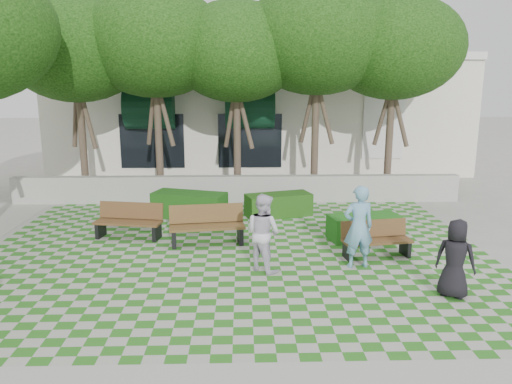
{
  "coord_description": "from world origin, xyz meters",
  "views": [
    {
      "loc": [
        0.16,
        -10.26,
        4.05
      ],
      "look_at": [
        0.5,
        1.5,
        1.4
      ],
      "focal_mm": 35.0,
      "sensor_mm": 36.0,
      "label": 1
    }
  ],
  "objects_px": {
    "hedge_midright": "(278,205)",
    "person_blue": "(358,227)",
    "bench_east": "(376,240)",
    "person_dark": "(455,259)",
    "hedge_midleft": "(189,205)",
    "bench_west": "(129,221)",
    "bench_mid": "(207,226)",
    "person_white": "(263,232)",
    "hedge_east": "(364,227)"
  },
  "relations": [
    {
      "from": "hedge_midright",
      "to": "person_blue",
      "type": "xyz_separation_m",
      "value": [
        1.43,
        -4.29,
        0.58
      ]
    },
    {
      "from": "bench_east",
      "to": "person_dark",
      "type": "distance_m",
      "value": 2.43
    },
    {
      "from": "bench_east",
      "to": "person_dark",
      "type": "height_order",
      "value": "person_dark"
    },
    {
      "from": "hedge_midleft",
      "to": "person_blue",
      "type": "xyz_separation_m",
      "value": [
        4.12,
        -4.21,
        0.54
      ]
    },
    {
      "from": "bench_west",
      "to": "hedge_midright",
      "type": "height_order",
      "value": "bench_west"
    },
    {
      "from": "bench_mid",
      "to": "bench_west",
      "type": "relative_size",
      "value": 1.07
    },
    {
      "from": "bench_east",
      "to": "person_white",
      "type": "xyz_separation_m",
      "value": [
        -2.67,
        -0.76,
        0.44
      ]
    },
    {
      "from": "hedge_midright",
      "to": "person_dark",
      "type": "distance_m",
      "value": 6.56
    },
    {
      "from": "bench_west",
      "to": "hedge_east",
      "type": "relative_size",
      "value": 0.99
    },
    {
      "from": "bench_west",
      "to": "hedge_midleft",
      "type": "relative_size",
      "value": 0.83
    },
    {
      "from": "bench_east",
      "to": "bench_mid",
      "type": "distance_m",
      "value": 4.14
    },
    {
      "from": "hedge_midleft",
      "to": "bench_mid",
      "type": "bearing_deg",
      "value": -74.43
    },
    {
      "from": "hedge_midright",
      "to": "person_white",
      "type": "bearing_deg",
      "value": -98.5
    },
    {
      "from": "person_dark",
      "to": "person_white",
      "type": "bearing_deg",
      "value": 11.65
    },
    {
      "from": "hedge_midright",
      "to": "person_blue",
      "type": "bearing_deg",
      "value": -71.56
    },
    {
      "from": "hedge_east",
      "to": "hedge_midleft",
      "type": "relative_size",
      "value": 0.84
    },
    {
      "from": "hedge_midright",
      "to": "person_white",
      "type": "height_order",
      "value": "person_white"
    },
    {
      "from": "person_dark",
      "to": "hedge_midleft",
      "type": "bearing_deg",
      "value": -11.8
    },
    {
      "from": "person_dark",
      "to": "person_white",
      "type": "relative_size",
      "value": 0.9
    },
    {
      "from": "hedge_midright",
      "to": "person_blue",
      "type": "distance_m",
      "value": 4.56
    },
    {
      "from": "bench_east",
      "to": "person_blue",
      "type": "bearing_deg",
      "value": -140.82
    },
    {
      "from": "hedge_midleft",
      "to": "person_dark",
      "type": "xyz_separation_m",
      "value": [
        5.6,
        -5.79,
        0.38
      ]
    },
    {
      "from": "bench_west",
      "to": "hedge_midright",
      "type": "distance_m",
      "value": 4.54
    },
    {
      "from": "hedge_east",
      "to": "hedge_midleft",
      "type": "xyz_separation_m",
      "value": [
        -4.74,
        2.23,
        0.06
      ]
    },
    {
      "from": "bench_east",
      "to": "person_blue",
      "type": "relative_size",
      "value": 0.91
    },
    {
      "from": "hedge_midleft",
      "to": "bench_east",
      "type": "bearing_deg",
      "value": -37.1
    },
    {
      "from": "bench_mid",
      "to": "person_dark",
      "type": "xyz_separation_m",
      "value": [
        4.9,
        -3.28,
        0.29
      ]
    },
    {
      "from": "bench_west",
      "to": "person_dark",
      "type": "height_order",
      "value": "person_dark"
    },
    {
      "from": "bench_west",
      "to": "person_white",
      "type": "xyz_separation_m",
      "value": [
        3.4,
        -2.37,
        0.41
      ]
    },
    {
      "from": "bench_mid",
      "to": "bench_west",
      "type": "xyz_separation_m",
      "value": [
        -2.07,
        0.56,
        -0.03
      ]
    },
    {
      "from": "person_blue",
      "to": "person_white",
      "type": "height_order",
      "value": "person_blue"
    },
    {
      "from": "bench_mid",
      "to": "hedge_midright",
      "type": "bearing_deg",
      "value": 44.99
    },
    {
      "from": "bench_mid",
      "to": "person_dark",
      "type": "distance_m",
      "value": 5.9
    },
    {
      "from": "hedge_midright",
      "to": "person_blue",
      "type": "height_order",
      "value": "person_blue"
    },
    {
      "from": "bench_east",
      "to": "bench_mid",
      "type": "bearing_deg",
      "value": 156.43
    },
    {
      "from": "person_white",
      "to": "hedge_east",
      "type": "bearing_deg",
      "value": -99.3
    },
    {
      "from": "hedge_east",
      "to": "hedge_midright",
      "type": "bearing_deg",
      "value": 131.62
    },
    {
      "from": "hedge_east",
      "to": "person_blue",
      "type": "xyz_separation_m",
      "value": [
        -0.62,
        -1.98,
        0.6
      ]
    },
    {
      "from": "bench_west",
      "to": "person_dark",
      "type": "bearing_deg",
      "value": -18.71
    },
    {
      "from": "person_white",
      "to": "person_blue",
      "type": "bearing_deg",
      "value": -134.01
    },
    {
      "from": "bench_east",
      "to": "hedge_midright",
      "type": "relative_size",
      "value": 0.85
    },
    {
      "from": "bench_mid",
      "to": "person_white",
      "type": "distance_m",
      "value": 2.28
    },
    {
      "from": "hedge_east",
      "to": "person_dark",
      "type": "xyz_separation_m",
      "value": [
        0.86,
        -3.56,
        0.44
      ]
    },
    {
      "from": "bench_east",
      "to": "bench_west",
      "type": "xyz_separation_m",
      "value": [
        -6.08,
        1.61,
        0.03
      ]
    },
    {
      "from": "person_white",
      "to": "hedge_midright",
      "type": "bearing_deg",
      "value": -55.37
    },
    {
      "from": "hedge_midleft",
      "to": "person_white",
      "type": "bearing_deg",
      "value": -64.78
    },
    {
      "from": "bench_mid",
      "to": "hedge_midleft",
      "type": "xyz_separation_m",
      "value": [
        -0.7,
        2.51,
        -0.09
      ]
    },
    {
      "from": "bench_east",
      "to": "hedge_midleft",
      "type": "height_order",
      "value": "bench_east"
    },
    {
      "from": "bench_mid",
      "to": "hedge_east",
      "type": "relative_size",
      "value": 1.06
    },
    {
      "from": "bench_east",
      "to": "person_blue",
      "type": "distance_m",
      "value": 1.02
    }
  ]
}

